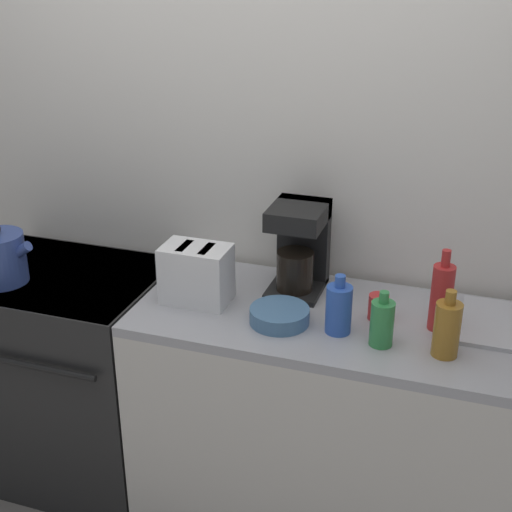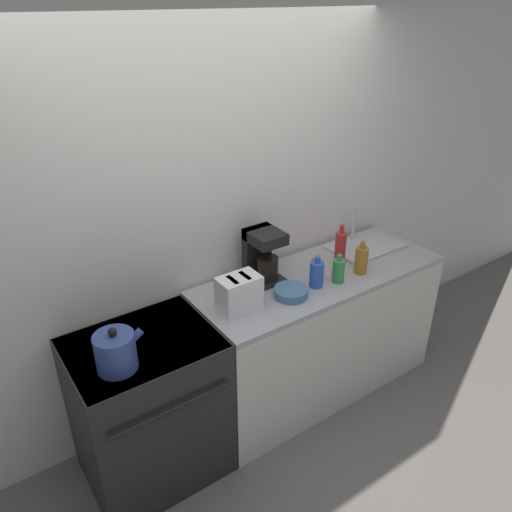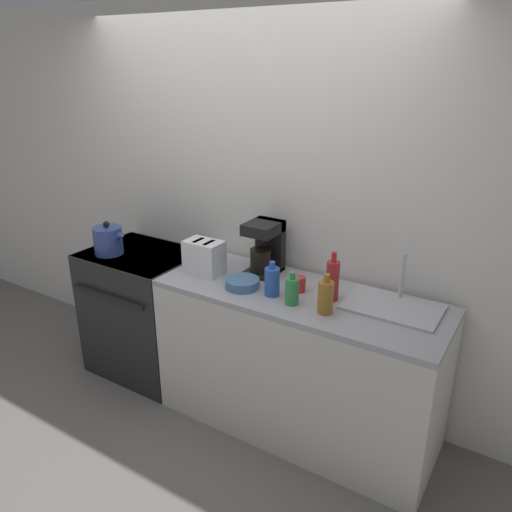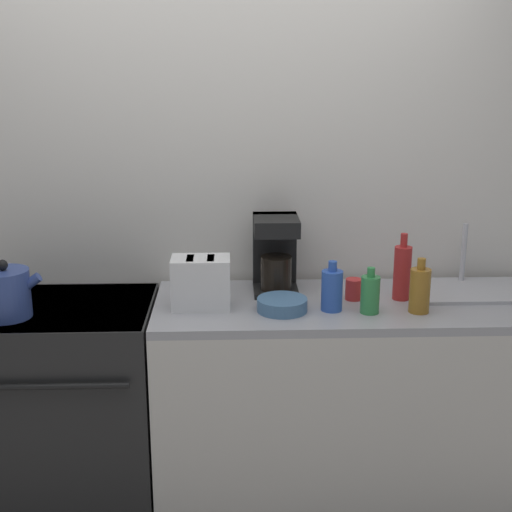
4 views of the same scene
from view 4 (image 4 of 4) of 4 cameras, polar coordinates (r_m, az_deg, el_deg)
The scene contains 13 objects.
wall_back at distance 3.28m, azimuth -3.37°, elevation 4.33°, with size 8.00×0.05×2.60m.
stove at distance 3.26m, azimuth -14.99°, elevation -11.51°, with size 0.78×0.65×0.94m.
counter_block at distance 3.25m, azimuth 7.87°, elevation -11.48°, with size 1.73×0.64×0.94m.
kettle at distance 2.99m, azimuth -19.41°, elevation -2.84°, with size 0.25×0.20×0.24m.
toaster at distance 2.94m, azimuth -4.43°, elevation -2.12°, with size 0.24×0.16×0.21m.
coffee_maker at distance 3.14m, azimuth 1.57°, elevation 0.36°, with size 0.19×0.24×0.34m.
sink_tray at distance 3.29m, azimuth 16.75°, elevation -2.49°, with size 0.52×0.34×0.28m.
bottle_blue at distance 2.92m, azimuth 6.10°, elevation -2.70°, with size 0.09×0.09×0.21m.
bottle_red at distance 3.09m, azimuth 11.62°, elevation -1.25°, with size 0.07×0.07×0.29m.
bottle_green at distance 2.91m, azimuth 9.12°, elevation -3.01°, with size 0.08×0.08×0.19m.
bottle_amber at distance 2.95m, azimuth 12.97°, elevation -2.65°, with size 0.08×0.08×0.23m.
cup_red at distance 3.07m, azimuth 7.81°, elevation -2.65°, with size 0.07×0.07×0.09m.
bowl at distance 2.91m, azimuth 2.10°, elevation -3.91°, with size 0.21×0.21×0.05m.
Camera 4 is at (0.07, -2.53, 1.94)m, focal length 50.00 mm.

